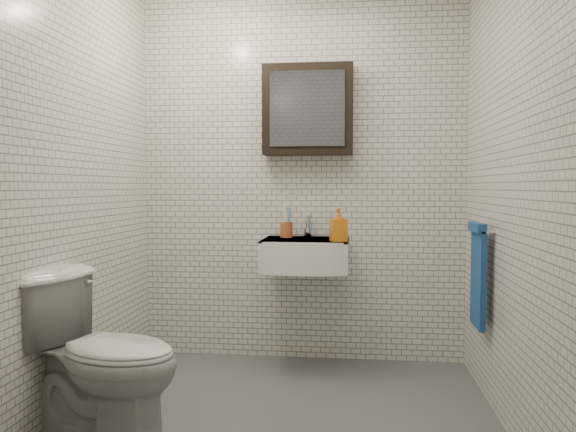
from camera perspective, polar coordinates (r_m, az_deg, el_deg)
The scene contains 9 objects.
ground at distance 3.09m, azimuth -0.51°, elevation -19.53°, with size 2.20×2.00×0.01m, color #515359.
room_shell at distance 2.87m, azimuth -0.52°, elevation 8.55°, with size 2.22×2.02×2.51m.
washbasin at distance 3.60m, azimuth 1.75°, elevation -3.90°, with size 0.55×0.50×0.20m.
faucet at distance 3.78m, azimuth 2.01°, elevation -1.11°, with size 0.06×0.20×0.15m.
mirror_cabinet at distance 3.81m, azimuth 2.03°, elevation 10.71°, with size 0.60×0.15×0.60m.
towel_rail at distance 3.29m, azimuth 18.75°, elevation -5.28°, with size 0.09×0.30×0.58m.
toothbrush_cup at distance 3.75m, azimuth -0.16°, elevation -1.31°, with size 0.11×0.11×0.23m.
soap_bottle at distance 3.48m, azimuth 5.15°, elevation -0.90°, with size 0.09×0.10×0.21m, color orange.
toilet at distance 2.81m, azimuth -18.48°, elevation -13.45°, with size 0.45×0.78×0.80m, color silver.
Camera 1 is at (0.36, -2.83, 1.19)m, focal length 35.00 mm.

